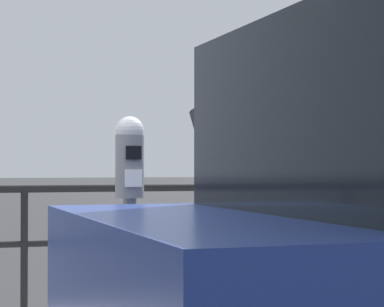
# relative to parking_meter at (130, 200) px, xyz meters

# --- Properties ---
(parking_meter) EXTENTS (0.15, 0.16, 1.44)m
(parking_meter) POSITION_rel_parking_meter_xyz_m (0.00, 0.00, 0.00)
(parking_meter) COLOR slate
(parking_meter) RESTS_ON sidewalk_curb
(pedestrian_at_meter) EXTENTS (0.60, 0.54, 1.68)m
(pedestrian_at_meter) POSITION_rel_parking_meter_xyz_m (0.66, 0.16, -0.05)
(pedestrian_at_meter) COLOR slate
(pedestrian_at_meter) RESTS_ON sidewalk_curb
(background_railing) EXTENTS (24.06, 0.06, 1.02)m
(background_railing) POSITION_rel_parking_meter_xyz_m (-0.32, 2.48, -0.26)
(background_railing) COLOR black
(background_railing) RESTS_ON sidewalk_curb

